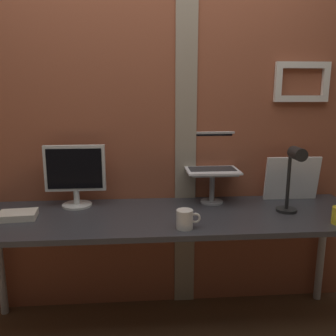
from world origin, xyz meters
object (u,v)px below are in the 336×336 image
Objects in this scene: laptop at (210,159)px; whiteboard_panel at (292,178)px; coffee_mug at (185,219)px; monitor at (75,172)px; desk_lamp at (293,173)px.

laptop is 0.54m from whiteboard_panel.
laptop is 2.58× the size of coffee_mug.
monitor is at bearing -179.08° from whiteboard_panel.
monitor reaches higher than whiteboard_panel.
whiteboard_panel is at bearing 66.37° from desk_lamp.
desk_lamp is (0.40, -0.33, -0.02)m from laptop.
laptop is at bearing 65.86° from coffee_mug.
whiteboard_panel is (0.52, -0.06, -0.12)m from laptop.
desk_lamp is at bearing -11.35° from monitor.
monitor reaches higher than coffee_mug.
coffee_mug is at bearing -165.26° from desk_lamp.
whiteboard_panel is 2.79× the size of coffee_mug.
whiteboard_panel is at bearing 0.92° from monitor.
monitor is at bearing 168.65° from desk_lamp.
coffee_mug is (0.62, -0.41, -0.16)m from monitor.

